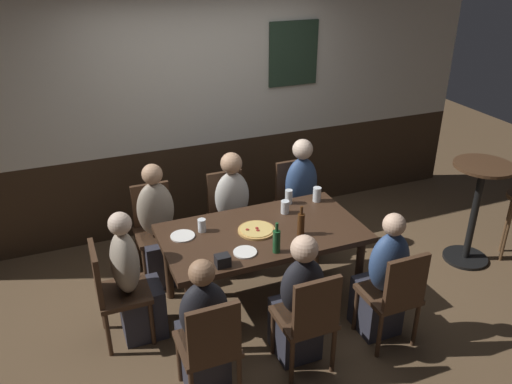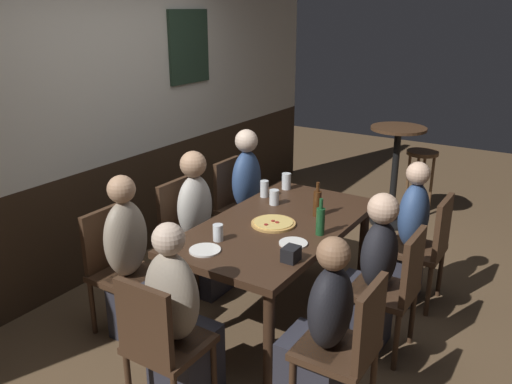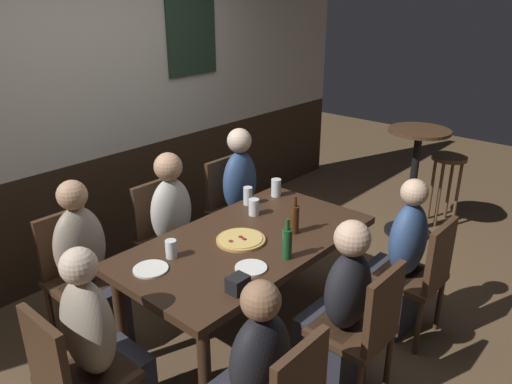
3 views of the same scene
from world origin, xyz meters
TOP-DOWN VIEW (x-y plane):
  - ground_plane at (0.00, 0.00)m, footprint 12.00×12.00m
  - wall_back at (0.01, 1.65)m, footprint 6.40×0.13m
  - dining_table at (0.00, 0.00)m, footprint 1.69×0.91m
  - chair_mid_far at (0.00, 0.87)m, footprint 0.40×0.40m
  - chair_mid_near at (0.00, -0.87)m, footprint 0.40×0.40m
  - chair_right_far at (0.74, 0.87)m, footprint 0.40×0.40m
  - chair_right_near at (0.74, -0.87)m, footprint 0.40×0.40m
  - chair_head_west at (-1.26, 0.00)m, footprint 0.40×0.40m
  - chair_left_far at (-0.74, 0.87)m, footprint 0.40×0.40m
  - person_mid_far at (-0.00, 0.71)m, footprint 0.34×0.37m
  - person_mid_near at (0.00, -0.71)m, footprint 0.34×0.37m
  - person_right_far at (0.74, 0.71)m, footprint 0.34×0.37m
  - person_right_near at (0.74, -0.71)m, footprint 0.34×0.37m
  - person_head_west at (-1.10, 0.00)m, footprint 0.37×0.34m
  - person_left_far at (-0.74, 0.71)m, footprint 0.34×0.37m
  - pizza at (-0.05, 0.01)m, footprint 0.32×0.32m
  - pint_glass_stout at (0.68, 0.31)m, footprint 0.08×0.08m
  - pint_glass_amber at (-0.47, 0.18)m, footprint 0.07×0.07m
  - beer_glass_tall at (0.42, 0.37)m, footprint 0.07×0.07m
  - tumbler_water at (0.31, 0.21)m, footprint 0.08×0.08m
  - beer_bottle_green at (-0.02, -0.34)m, footprint 0.06×0.06m
  - beer_bottle_brown at (0.27, -0.17)m, footprint 0.06×0.06m
  - plate_white_large at (-0.65, 0.16)m, footprint 0.20×0.20m
  - plate_white_small at (-0.26, -0.26)m, footprint 0.19×0.19m
  - condiment_caddy at (-0.47, -0.37)m, footprint 0.11×0.09m
  - side_bar_table at (2.19, -0.14)m, footprint 0.56×0.56m
  - bar_stool at (2.64, -0.29)m, footprint 0.34×0.34m

SIDE VIEW (x-z plane):
  - ground_plane at x=0.00m, z-range 0.00..0.00m
  - person_mid_near at x=0.00m, z-range -0.09..1.02m
  - person_right_near at x=0.74m, z-range -0.09..1.03m
  - person_head_west at x=-1.10m, z-range -0.09..1.05m
  - person_left_far at x=-0.74m, z-range -0.09..1.07m
  - person_mid_far at x=0.00m, z-range -0.09..1.07m
  - chair_mid_far at x=0.00m, z-range 0.06..0.94m
  - chair_mid_near at x=0.00m, z-range 0.06..0.94m
  - chair_right_far at x=0.74m, z-range 0.06..0.94m
  - chair_right_near at x=0.74m, z-range 0.06..0.94m
  - chair_head_west at x=-1.26m, z-range 0.06..0.94m
  - chair_left_far at x=-0.74m, z-range 0.06..0.94m
  - person_right_far at x=0.74m, z-range -0.09..1.10m
  - bar_stool at x=2.64m, z-range 0.20..0.92m
  - side_bar_table at x=2.19m, z-range 0.09..1.14m
  - dining_table at x=0.00m, z-range 0.29..1.03m
  - plate_white_large at x=-0.65m, z-range 0.74..0.75m
  - plate_white_small at x=-0.26m, z-range 0.74..0.75m
  - pizza at x=-0.05m, z-range 0.74..0.77m
  - condiment_caddy at x=-0.47m, z-range 0.74..0.83m
  - pint_glass_amber at x=-0.47m, z-range 0.73..0.84m
  - tumbler_water at x=0.31m, z-range 0.74..0.85m
  - pint_glass_stout at x=0.68m, z-range 0.73..0.87m
  - beer_glass_tall at x=0.42m, z-range 0.73..0.87m
  - beer_bottle_green at x=-0.02m, z-range 0.71..0.97m
  - beer_bottle_brown at x=0.27m, z-range 0.71..0.97m
  - wall_back at x=0.01m, z-range 0.00..2.60m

